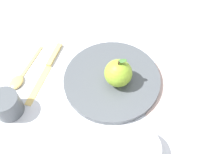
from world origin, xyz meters
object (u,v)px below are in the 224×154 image
at_px(dinner_plate, 112,79).
at_px(knife, 48,67).
at_px(apple, 118,73).
at_px(side_bowl, 136,150).
at_px(spoon, 20,77).
at_px(linen_napkin, 174,90).
at_px(cup, 6,104).

distance_m(dinner_plate, knife, 0.19).
xyz_separation_m(dinner_plate, knife, (-0.14, 0.12, -0.01)).
distance_m(apple, side_bowl, 0.20).
bearing_deg(knife, spoon, -177.74).
bearing_deg(dinner_plate, side_bowl, -101.18).
xyz_separation_m(side_bowl, linen_napkin, (0.17, 0.10, -0.02)).
relative_size(dinner_plate, apple, 3.03).
relative_size(dinner_plate, cup, 3.74).
distance_m(cup, spoon, 0.10).
bearing_deg(apple, dinner_plate, 120.66).
height_order(apple, spoon, apple).
relative_size(side_bowl, spoon, 0.83).
bearing_deg(spoon, dinner_plate, -28.11).
xyz_separation_m(apple, knife, (-0.15, 0.14, -0.05)).
distance_m(cup, linen_napkin, 0.43).
xyz_separation_m(dinner_plate, apple, (0.01, -0.02, 0.04)).
distance_m(cup, knife, 0.16).
distance_m(side_bowl, knife, 0.34).
height_order(knife, spoon, spoon).
height_order(side_bowl, linen_napkin, side_bowl).
distance_m(side_bowl, linen_napkin, 0.20).
relative_size(side_bowl, cup, 1.56).
relative_size(side_bowl, linen_napkin, 0.60).
height_order(dinner_plate, cup, cup).
distance_m(dinner_plate, linen_napkin, 0.17).
distance_m(side_bowl, spoon, 0.37).
xyz_separation_m(apple, spoon, (-0.23, 0.14, -0.05)).
height_order(cup, knife, cup).
height_order(apple, linen_napkin, apple).
relative_size(side_bowl, knife, 0.64).
bearing_deg(apple, linen_napkin, -34.14).
bearing_deg(dinner_plate, spoon, 151.89).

